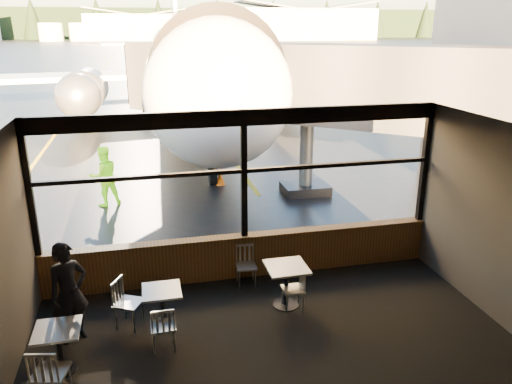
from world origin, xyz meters
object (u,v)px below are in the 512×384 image
object	(u,v)px
airliner	(185,8)
passenger	(69,293)
chair_left_s	(50,373)
ground_crew	(104,176)
cafe_table_mid	(163,308)
cone_wing	(78,113)
cafe_table_near	(286,286)
cafe_table_left	(60,350)
chair_mid_s	(163,327)
chair_near_e	(293,290)
cone_nose	(220,178)
chair_mid_w	(129,304)
jet_bridge	(320,118)
chair_near_n	(246,267)

from	to	relation	value
airliner	passenger	distance (m)	22.03
chair_left_s	ground_crew	distance (m)	8.26
cafe_table_mid	cone_wing	xyz separation A→B (m)	(-3.63, 22.24, -0.09)
cafe_table_near	cafe_table_left	bearing A→B (deg)	-165.05
cafe_table_left	chair_left_s	xyz separation A→B (m)	(-0.02, -0.67, 0.11)
cafe_table_near	chair_mid_s	distance (m)	2.44
chair_near_e	cone_nose	bearing A→B (deg)	2.76
cafe_table_left	cone_nose	distance (m)	9.56
passenger	chair_mid_w	bearing A→B (deg)	-19.24
cone_nose	cone_wing	xyz separation A→B (m)	(-5.91, 14.34, 0.04)
cafe_table_near	chair_mid_s	world-z (taller)	chair_mid_s
passenger	cone_wing	size ratio (longest dim) A/B	3.26
jet_bridge	cafe_table_mid	distance (m)	9.02
cafe_table_mid	chair_near_e	world-z (taller)	chair_near_e
chair_mid_s	passenger	xyz separation A→B (m)	(-1.45, 0.61, 0.46)
chair_near_e	chair_mid_w	world-z (taller)	chair_mid_w
chair_near_n	ground_crew	size ratio (longest dim) A/B	0.47
cafe_table_left	passenger	distance (m)	0.96
jet_bridge	passenger	bearing A→B (deg)	-134.19
jet_bridge	cone_nose	xyz separation A→B (m)	(-3.09, 0.90, -2.04)
airliner	cafe_table_left	xyz separation A→B (m)	(-4.16, -21.87, -5.56)
passenger	ground_crew	size ratio (longest dim) A/B	0.99
cafe_table_mid	cone_wing	bearing A→B (deg)	99.28
jet_bridge	ground_crew	size ratio (longest dim) A/B	5.91
jet_bridge	cone_nose	size ratio (longest dim) A/B	23.05
chair_mid_s	chair_mid_w	world-z (taller)	chair_mid_w
cafe_table_mid	chair_mid_s	size ratio (longest dim) A/B	0.87
airliner	chair_left_s	xyz separation A→B (m)	(-4.18, -22.54, -5.45)
chair_near_e	cafe_table_mid	bearing A→B (deg)	92.57
chair_near_e	cafe_table_left	bearing A→B (deg)	104.67
cafe_table_mid	ground_crew	size ratio (longest dim) A/B	0.41
cone_wing	chair_mid_s	bearing A→B (deg)	-81.03
cafe_table_mid	chair_near_e	size ratio (longest dim) A/B	0.88
chair_mid_w	chair_near_e	bearing A→B (deg)	114.66
jet_bridge	chair_near_e	xyz separation A→B (m)	(-3.00, -6.98, -1.86)
cafe_table_left	passenger	world-z (taller)	passenger
airliner	ground_crew	size ratio (longest dim) A/B	22.09
cafe_table_mid	chair_near_n	size ratio (longest dim) A/B	0.86
airliner	cafe_table_near	xyz separation A→B (m)	(-0.32, -20.84, -5.51)
ground_crew	cafe_table_mid	bearing A→B (deg)	79.82
chair_mid_s	chair_mid_w	bearing A→B (deg)	124.16
ground_crew	cone_nose	bearing A→B (deg)	177.23
chair_left_s	chair_near_e	bearing A→B (deg)	33.87
passenger	cone_nose	bearing A→B (deg)	34.49
cafe_table_mid	passenger	size ratio (longest dim) A/B	0.41
cafe_table_mid	passenger	distance (m)	1.57
jet_bridge	cafe_table_left	xyz separation A→B (m)	(-6.93, -7.85, -1.90)
cafe_table_left	chair_near_n	bearing A→B (deg)	30.73
chair_mid_w	cone_wing	xyz separation A→B (m)	(-3.07, 22.10, -0.18)
chair_mid_s	cone_wing	distance (m)	23.17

